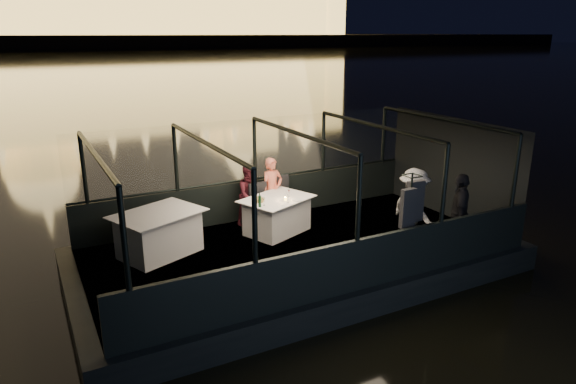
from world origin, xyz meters
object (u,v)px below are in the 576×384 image
person_man_maroon (250,192)px  coat_stand (409,222)px  wine_bottle (260,200)px  passenger_stripe (413,207)px  person_woman_coral (272,189)px  dining_table_central (277,215)px  dining_table_aft (159,236)px  chair_port_left (262,207)px  chair_port_right (283,202)px  passenger_dark (460,210)px

person_man_maroon → coat_stand: bearing=-73.5°
person_man_maroon → wine_bottle: person_man_maroon is taller
coat_stand → passenger_stripe: size_ratio=1.11×
passenger_stripe → wine_bottle: (-2.55, 1.63, 0.06)m
person_man_maroon → passenger_stripe: 3.53m
person_woman_coral → passenger_stripe: 3.21m
dining_table_central → dining_table_aft: 2.51m
chair_port_left → chair_port_right: size_ratio=0.95×
chair_port_right → passenger_stripe: passenger_stripe is taller
chair_port_right → person_man_maroon: person_man_maroon is taller
coat_stand → person_woman_coral: coat_stand is taller
person_woman_coral → passenger_dark: 4.04m
dining_table_aft → coat_stand: (3.78, -2.71, 0.51)m
person_woman_coral → passenger_dark: (2.41, -3.24, 0.10)m
person_woman_coral → person_man_maroon: size_ratio=1.07×
dining_table_central → chair_port_right: size_ratio=1.45×
dining_table_central → person_woman_coral: person_woman_coral is taller
dining_table_central → dining_table_aft: bearing=179.4°
dining_table_central → wine_bottle: size_ratio=5.01×
chair_port_right → passenger_dark: (2.21, -3.08, 0.40)m
person_man_maroon → person_woman_coral: bearing=-8.2°
person_woman_coral → passenger_stripe: passenger_stripe is taller
wine_bottle → dining_table_central: bearing=31.8°
dining_table_aft → passenger_stripe: passenger_stripe is taller
dining_table_aft → chair_port_right: bearing=10.2°
dining_table_aft → coat_stand: bearing=-35.6°
passenger_dark → coat_stand: bearing=-39.1°
dining_table_central → passenger_dark: (2.65, -2.52, 0.47)m
chair_port_right → person_woman_coral: size_ratio=0.69×
chair_port_left → wine_bottle: size_ratio=3.28×
passenger_stripe → passenger_dark: 0.86m
dining_table_aft → person_man_maroon: 2.35m
coat_stand → person_man_maroon: 3.75m
dining_table_aft → person_woman_coral: size_ratio=1.10×
person_woman_coral → wine_bottle: 1.34m
chair_port_left → person_woman_coral: size_ratio=0.65×
person_man_maroon → dining_table_aft: bearing=-170.7°
chair_port_right → coat_stand: coat_stand is taller
coat_stand → person_man_maroon: size_ratio=1.32×
dining_table_aft → person_man_maroon: size_ratio=1.18×
dining_table_central → chair_port_right: 0.72m
chair_port_left → person_man_maroon: person_man_maroon is taller
dining_table_aft → person_man_maroon: bearing=17.4°
passenger_stripe → chair_port_left: bearing=43.0°
dining_table_central → person_man_maroon: person_man_maroon is taller
dining_table_central → person_woman_coral: bearing=71.2°
chair_port_left → wine_bottle: 1.01m
chair_port_right → passenger_stripe: size_ratio=0.62×
chair_port_right → person_man_maroon: size_ratio=0.74×
dining_table_central → chair_port_left: chair_port_left is taller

